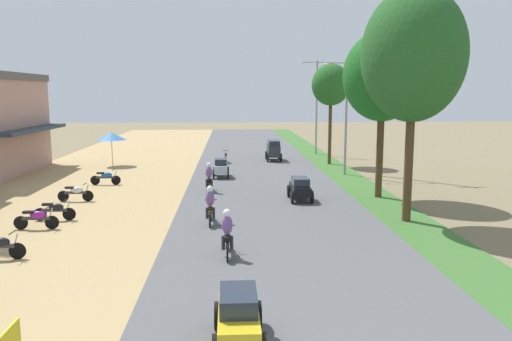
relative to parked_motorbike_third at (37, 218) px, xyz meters
name	(u,v)px	position (x,y,z in m)	size (l,w,h in m)	color
parked_motorbike_third	(37,218)	(0.00, 0.00, 0.00)	(1.80, 0.54, 0.94)	black
parked_motorbike_fourth	(55,209)	(0.25, 1.43, 0.00)	(1.80, 0.54, 0.94)	black
parked_motorbike_fifth	(76,192)	(-0.01, 5.39, 0.00)	(1.80, 0.54, 0.94)	black
parked_motorbike_sixth	(106,177)	(0.37, 10.13, 0.00)	(1.80, 0.54, 0.94)	black
vendor_umbrella	(111,136)	(-1.08, 18.38, 1.75)	(2.20, 2.20, 2.52)	#99999E
median_tree_nearest	(414,55)	(15.46, 0.61, 6.54)	(4.32, 4.32, 9.85)	#4C351E
median_tree_second	(382,77)	(15.74, 5.74, 5.82)	(4.07, 4.07, 8.67)	#4C351E
median_tree_third	(331,85)	(15.61, 18.52, 5.58)	(2.95, 2.95, 7.71)	#4C351E
streetlamp_near	(346,110)	(15.64, 13.29, 3.90)	(3.16, 0.20, 7.60)	gray
streetlamp_mid	(317,101)	(15.64, 25.00, 4.27)	(3.16, 0.20, 8.31)	gray
utility_pole_near	(384,100)	(18.02, 12.84, 4.56)	(1.80, 0.20, 9.85)	brown
car_sedan_yellow	(238,316)	(8.00, -10.02, 0.19)	(1.10, 2.26, 1.19)	gold
car_sedan_black	(300,187)	(11.44, 5.03, 0.19)	(1.10, 2.26, 1.19)	black
car_hatchback_silver	(221,167)	(7.26, 12.47, 0.19)	(1.04, 2.00, 1.23)	#B7BCC1
car_van_charcoal	(273,149)	(11.41, 20.62, 0.47)	(1.19, 2.41, 1.67)	#282D33
motorbike_foreground_rider	(227,234)	(7.74, -3.90, 0.30)	(0.54, 1.80, 1.66)	black
motorbike_ahead_second	(210,206)	(7.00, 0.42, 0.30)	(0.54, 1.80, 1.66)	black
motorbike_ahead_third	(209,178)	(6.68, 7.55, 0.30)	(0.54, 1.80, 1.66)	black
motorbike_ahead_fourth	(226,157)	(7.52, 19.43, 0.02)	(0.54, 1.80, 0.94)	black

